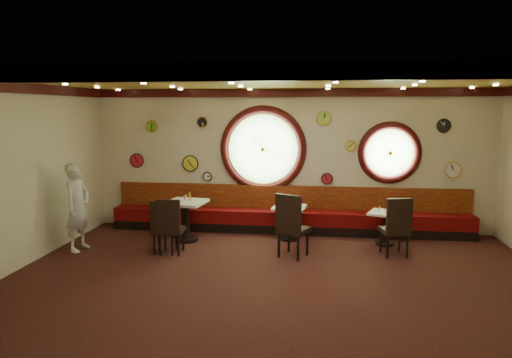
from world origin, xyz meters
name	(u,v)px	position (x,y,z in m)	size (l,w,h in m)	color
floor	(279,275)	(0.00, 0.00, 0.00)	(9.00, 6.00, 0.00)	black
ceiling	(280,81)	(0.00, 0.00, 3.20)	(9.00, 6.00, 0.02)	gold
wall_back	(289,160)	(0.00, 3.00, 1.60)	(9.00, 0.02, 3.20)	beige
wall_front	(256,229)	(0.00, -3.00, 1.60)	(9.00, 0.02, 3.20)	beige
wall_left	(23,176)	(-4.50, 0.00, 1.60)	(0.02, 6.00, 3.20)	beige
molding_back	(290,93)	(0.00, 2.95, 3.11)	(9.00, 0.10, 0.18)	black
molding_front	(257,71)	(0.00, -2.95, 3.11)	(9.00, 0.10, 0.18)	black
molding_left	(18,88)	(-4.45, 0.00, 3.11)	(0.10, 6.00, 0.18)	black
banquette_base	(288,228)	(0.00, 2.72, 0.10)	(8.00, 0.55, 0.20)	black
banquette_seat	(288,217)	(0.00, 2.72, 0.35)	(8.00, 0.55, 0.30)	#560709
banquette_back	(289,198)	(0.00, 2.94, 0.75)	(8.00, 0.10, 0.55)	#5B0708
porthole_left_glass	(263,149)	(-0.60, 3.00, 1.85)	(1.66, 1.66, 0.02)	#8BC274
porthole_left_frame	(263,149)	(-0.60, 2.98, 1.85)	(1.98, 1.98, 0.18)	black
porthole_left_ring	(263,149)	(-0.60, 2.95, 1.85)	(1.61, 1.61, 0.03)	gold
porthole_right_glass	(389,153)	(2.20, 3.00, 1.80)	(1.10, 1.10, 0.02)	#8BC274
porthole_right_frame	(390,153)	(2.20, 2.98, 1.80)	(1.38, 1.38, 0.18)	black
porthole_right_ring	(390,153)	(2.20, 2.95, 1.80)	(1.09, 1.09, 0.03)	gold
wall_clock_0	(444,126)	(3.30, 2.96, 2.40)	(0.28, 0.28, 0.03)	black
wall_clock_1	(350,146)	(1.35, 2.96, 1.95)	(0.22, 0.22, 0.03)	#DCC949
wall_clock_2	(327,179)	(0.85, 2.96, 1.20)	(0.24, 0.24, 0.03)	red
wall_clock_3	(324,118)	(0.75, 2.96, 2.55)	(0.30, 0.30, 0.03)	#9DD542
wall_clock_4	(202,122)	(-2.00, 2.96, 2.45)	(0.24, 0.24, 0.03)	black
wall_clock_5	(137,160)	(-3.60, 2.96, 1.55)	(0.32, 0.32, 0.03)	red
wall_clock_6	(207,176)	(-1.90, 2.96, 1.20)	(0.20, 0.20, 0.03)	silver
wall_clock_7	(190,163)	(-2.30, 2.96, 1.50)	(0.36, 0.36, 0.03)	gold
wall_clock_8	(152,127)	(-3.20, 2.96, 2.35)	(0.26, 0.26, 0.03)	#73B624
wall_clock_9	(453,170)	(3.55, 2.96, 1.45)	(0.34, 0.34, 0.03)	silver
table_a	(180,215)	(-2.34, 2.14, 0.46)	(0.83, 0.83, 0.73)	black
table_b	(186,216)	(-2.09, 1.76, 0.54)	(0.87, 0.87, 0.85)	black
table_c	(289,219)	(0.06, 2.13, 0.46)	(0.75, 0.75, 0.72)	black
table_d	(385,224)	(2.02, 2.01, 0.43)	(0.80, 0.80, 0.68)	black
chair_a	(170,223)	(-2.13, 0.82, 0.62)	(0.47, 0.47, 0.67)	black
chair_b	(164,224)	(-2.27, 0.85, 0.60)	(0.46, 0.46, 0.65)	black
chair_c	(291,222)	(0.15, 0.93, 0.70)	(0.67, 0.67, 0.75)	black
chair_d	(397,223)	(2.11, 1.23, 0.65)	(0.56, 0.56, 0.71)	black
condiment_a_salt	(176,200)	(-2.44, 2.21, 0.77)	(0.04, 0.04, 0.10)	silver
condiment_b_salt	(184,198)	(-2.13, 1.84, 0.91)	(0.04, 0.04, 0.11)	#BAB9BE
condiment_c_salt	(286,204)	(-0.02, 2.18, 0.77)	(0.03, 0.03, 0.09)	silver
condiment_d_salt	(379,209)	(1.91, 2.11, 0.73)	(0.04, 0.04, 0.10)	silver
condiment_a_pepper	(181,202)	(-2.27, 2.06, 0.77)	(0.03, 0.03, 0.09)	#BBBABF
condiment_b_pepper	(184,199)	(-2.10, 1.72, 0.91)	(0.04, 0.04, 0.11)	silver
condiment_c_pepper	(289,204)	(0.06, 2.10, 0.77)	(0.04, 0.04, 0.10)	silver
condiment_d_pepper	(385,211)	(2.00, 1.94, 0.73)	(0.03, 0.03, 0.09)	silver
condiment_a_bottle	(187,198)	(-2.20, 2.25, 0.81)	(0.05, 0.05, 0.17)	gold
condiment_b_bottle	(190,196)	(-2.01, 1.84, 0.94)	(0.06, 0.06, 0.18)	gold
condiment_c_bottle	(296,201)	(0.19, 2.24, 0.81)	(0.05, 0.05, 0.17)	gold
condiment_d_bottle	(392,207)	(2.16, 2.09, 0.77)	(0.06, 0.06, 0.18)	gold
waiter	(78,207)	(-4.00, 0.88, 0.86)	(0.63, 0.41, 1.72)	silver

